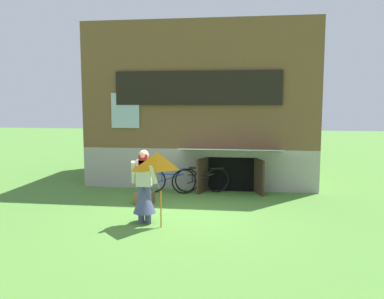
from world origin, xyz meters
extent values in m
plane|color=#4C7F33|center=(0.00, 0.00, 0.00)|extent=(60.00, 60.00, 0.00)
cube|color=#9E998E|center=(0.00, 5.49, 0.65)|extent=(7.44, 4.97, 1.29)
cube|color=brown|center=(0.00, 5.49, 3.28)|extent=(7.44, 4.97, 3.97)
cube|color=black|center=(0.00, 2.96, 3.18)|extent=(5.12, 0.08, 1.03)
cube|color=#9EB7C6|center=(0.00, 2.98, 3.18)|extent=(4.96, 0.04, 0.91)
cube|color=#9EB7C6|center=(-2.29, 2.97, 2.48)|extent=(0.90, 0.06, 1.10)
cube|color=black|center=(1.06, 2.98, 0.53)|extent=(1.40, 0.03, 1.05)
cube|color=#3D2B1E|center=(0.21, 2.70, 0.53)|extent=(0.31, 0.67, 1.05)
cube|color=#3D2B1E|center=(1.91, 2.70, 0.53)|extent=(0.30, 0.68, 1.05)
cube|color=#999EA8|center=(1.06, 2.45, 1.34)|extent=(3.00, 1.09, 0.18)
cylinder|color=#474C75|center=(-0.86, -0.56, 0.43)|extent=(0.14, 0.14, 0.85)
cylinder|color=#474C75|center=(-0.70, -0.56, 0.43)|extent=(0.14, 0.14, 0.85)
cone|color=#474C75|center=(-0.78, -0.56, 0.55)|extent=(0.52, 0.52, 0.64)
cube|color=beige|center=(-0.78, -0.56, 1.15)|extent=(0.34, 0.20, 0.60)
cylinder|color=beige|center=(-1.00, -0.66, 1.18)|extent=(0.17, 0.34, 0.56)
cylinder|color=beige|center=(-0.56, -0.66, 1.18)|extent=(0.17, 0.34, 0.56)
cube|color=maroon|center=(-0.78, -0.62, 1.40)|extent=(0.20, 0.08, 0.36)
sphere|color=#D8AD8E|center=(-0.78, -0.56, 1.57)|extent=(0.23, 0.23, 0.23)
pyramid|color=orange|center=(-0.35, -1.06, 1.35)|extent=(0.94, 0.79, 0.54)
cylinder|color=beige|center=(-0.43, -0.81, 1.05)|extent=(0.01, 0.50, 0.48)
cylinder|color=orange|center=(-0.33, -0.86, 0.41)|extent=(0.03, 0.03, 0.82)
torus|color=black|center=(0.64, 2.73, 0.38)|extent=(0.73, 0.28, 0.75)
torus|color=black|center=(-0.33, 2.40, 0.38)|extent=(0.73, 0.28, 0.75)
cylinder|color=black|center=(0.16, 2.57, 0.57)|extent=(0.74, 0.28, 0.04)
cylinder|color=black|center=(0.16, 2.57, 0.45)|extent=(0.81, 0.30, 0.30)
cylinder|color=black|center=(-0.09, 2.49, 0.57)|extent=(0.04, 0.04, 0.42)
cube|color=black|center=(-0.09, 2.49, 0.78)|extent=(0.20, 0.08, 0.05)
cylinder|color=black|center=(0.64, 2.73, 0.75)|extent=(0.43, 0.16, 0.03)
torus|color=black|center=(-0.26, 2.59, 0.37)|extent=(0.75, 0.15, 0.75)
torus|color=black|center=(-1.27, 2.45, 0.37)|extent=(0.75, 0.15, 0.75)
cylinder|color=#284CB2|center=(-0.77, 2.52, 0.57)|extent=(0.76, 0.14, 0.04)
cylinder|color=#284CB2|center=(-0.77, 2.52, 0.44)|extent=(0.83, 0.15, 0.30)
cylinder|color=#284CB2|center=(-1.02, 2.48, 0.57)|extent=(0.04, 0.04, 0.42)
cube|color=black|center=(-1.02, 2.48, 0.78)|extent=(0.20, 0.08, 0.05)
cylinder|color=#284CB2|center=(-0.26, 2.59, 0.74)|extent=(0.44, 0.09, 0.03)
cube|color=brown|center=(-1.22, 1.11, 0.16)|extent=(0.50, 0.42, 0.32)
camera|label=1|loc=(1.53, -9.29, 2.77)|focal=37.52mm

